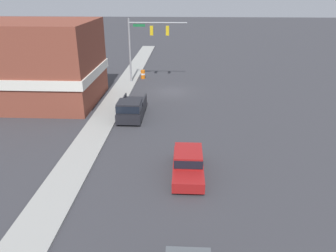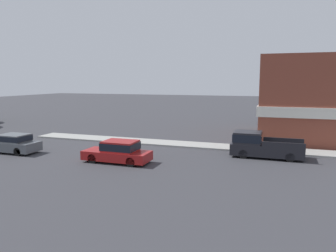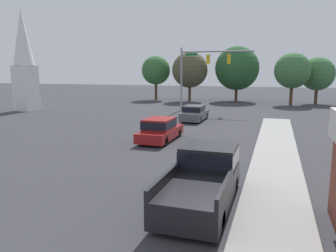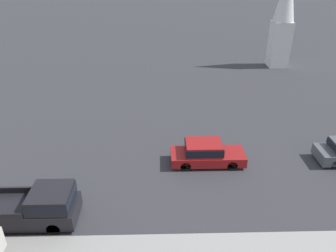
% 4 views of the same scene
% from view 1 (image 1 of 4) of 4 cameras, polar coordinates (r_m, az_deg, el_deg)
% --- Properties ---
extents(ground_plane, '(200.00, 200.00, 0.00)m').
position_cam_1_polar(ground_plane, '(37.18, 0.59, 5.99)').
color(ground_plane, '#38383D').
extents(sidewalk_curb, '(2.40, 60.00, 0.14)m').
position_cam_1_polar(sidewalk_curb, '(37.80, -8.13, 6.16)').
color(sidewalk_curb, '#9E9E99').
rests_on(sidewalk_curb, ground).
extents(near_signal_assembly, '(6.85, 0.49, 7.61)m').
position_cam_1_polar(near_signal_assembly, '(39.74, -3.79, 15.15)').
color(near_signal_assembly, gray).
rests_on(near_signal_assembly, ground).
extents(car_lead, '(1.87, 4.77, 1.56)m').
position_cam_1_polar(car_lead, '(20.63, 3.53, -6.32)').
color(car_lead, black).
rests_on(car_lead, ground).
extents(pickup_truck_parked, '(2.09, 5.25, 1.88)m').
position_cam_1_polar(pickup_truck_parked, '(29.42, -6.42, 3.06)').
color(pickup_truck_parked, black).
rests_on(pickup_truck_parked, ground).
extents(construction_barrel, '(0.56, 0.56, 1.10)m').
position_cam_1_polar(construction_barrel, '(42.74, -4.39, 8.97)').
color(construction_barrel, orange).
rests_on(construction_barrel, ground).
extents(corner_brick_building, '(12.80, 9.91, 7.97)m').
position_cam_1_polar(corner_brick_building, '(35.70, -22.49, 9.99)').
color(corner_brick_building, brown).
rests_on(corner_brick_building, ground).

